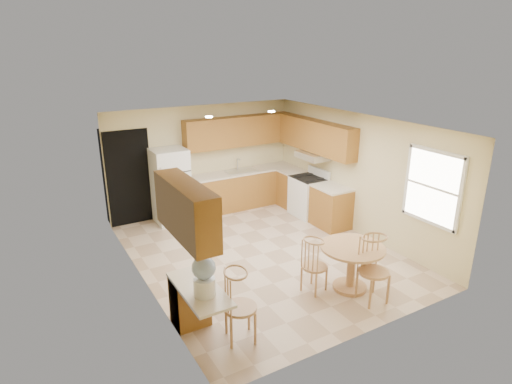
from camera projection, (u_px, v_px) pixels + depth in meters
floor at (263, 254)px, 8.17m from camera, size 5.50×5.50×0.00m
ceiling at (264, 123)px, 7.36m from camera, size 4.50×5.50×0.02m
wall_back at (203, 159)px, 10.02m from camera, size 4.50×0.02×2.50m
wall_front at (373, 252)px, 5.51m from camera, size 4.50×0.02×2.50m
wall_left at (141, 215)px, 6.70m from camera, size 0.02×5.50×2.50m
wall_right at (357, 174)px, 8.83m from camera, size 0.02×5.50×2.50m
doorway at (129, 178)px, 9.24m from camera, size 0.90×0.02×2.10m
base_cab_back at (243, 189)px, 10.45m from camera, size 2.75×0.60×0.87m
counter_back at (242, 172)px, 10.30m from camera, size 2.75×0.63×0.04m
base_cab_right_a at (293, 189)px, 10.47m from camera, size 0.60×0.59×0.87m
counter_right_a at (293, 171)px, 10.32m from camera, size 0.63×0.59×0.04m
base_cab_right_b at (331, 208)px, 9.28m from camera, size 0.60×0.80×0.87m
counter_right_b at (332, 188)px, 9.13m from camera, size 0.63×0.80×0.04m
upper_cab_back at (239, 131)px, 10.10m from camera, size 2.75×0.33×0.70m
upper_cab_right at (316, 136)px, 9.54m from camera, size 0.33×2.42×0.70m
upper_cab_left at (186, 210)px, 5.27m from camera, size 0.33×1.40×0.70m
sink at (241, 171)px, 10.28m from camera, size 0.78×0.44×0.01m
range_hood at (313, 156)px, 9.62m from camera, size 0.50×0.76×0.14m
desk_pedestal at (190, 301)px, 6.03m from camera, size 0.48×0.42×0.72m
desk_top at (199, 289)px, 5.59m from camera, size 0.50×1.20×0.04m
window at (433, 187)px, 7.22m from camera, size 0.06×1.12×1.30m
can_light_a at (209, 117)px, 8.11m from camera, size 0.14×0.14×0.02m
can_light_b at (272, 111)px, 8.77m from camera, size 0.14×0.14×0.02m
refrigerator at (171, 186)px, 9.41m from camera, size 0.73×0.72×1.67m
stove at (308, 196)px, 9.89m from camera, size 0.65×0.76×1.09m
dining_table at (352, 261)px, 6.84m from camera, size 1.02×1.02×0.76m
chair_table_a at (318, 262)px, 6.70m from camera, size 0.40×0.52×0.91m
chair_table_b at (379, 266)px, 6.38m from camera, size 0.47×0.47×1.06m
chair_desk at (244, 302)px, 5.53m from camera, size 0.45×0.58×1.02m
water_crock at (204, 275)px, 5.34m from camera, size 0.30×0.30×0.62m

